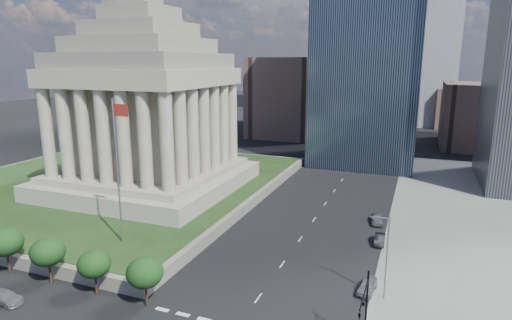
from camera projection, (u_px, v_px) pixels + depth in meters
The scene contains 14 objects.
ground at pixel (358, 157), 121.87m from camera, with size 500.00×500.00×0.00m, color black.
plaza_terrace at pixel (113, 184), 92.13m from camera, with size 66.00×70.00×1.80m, color slate.
plaza_lawn at pixel (113, 179), 91.92m from camera, with size 64.00×68.00×0.10m, color #1E3315.
war_memorial at pixel (145, 89), 81.83m from camera, with size 34.00×34.00×39.00m, color gray, non-canonical shape.
flagpole at pixel (118, 164), 57.59m from camera, with size 2.52×0.24×20.00m.
midrise_glass at pixel (370, 48), 109.88m from camera, with size 26.00×26.00×60.00m, color black.
building_filler_ne at pixel (476, 115), 135.58m from camera, with size 20.00×30.00×20.00m, color brown.
building_filler_nw at pixel (289, 97), 156.56m from camera, with size 24.00×30.00×28.00m, color brown.
traffic_signal_ne at pixel (364, 308), 37.88m from camera, with size 0.30×5.74×8.00m.
street_lamp_north at pixel (385, 253), 47.77m from camera, with size 2.13×0.22×10.00m.
suv_grey at pixel (4, 297), 48.17m from camera, with size 4.78×1.94×1.39m, color slate.
parked_sedan_near at pixel (367, 286), 50.41m from camera, with size 1.75×4.34×1.48m, color gray.
parked_sedan_mid at pixel (380, 239), 63.78m from camera, with size 4.20×1.46×1.38m, color black.
parked_sedan_far at pixel (377, 219), 71.79m from camera, with size 4.64×1.87×1.58m, color slate.
Camera 1 is at (15.83, -21.45, 26.56)m, focal length 30.00 mm.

